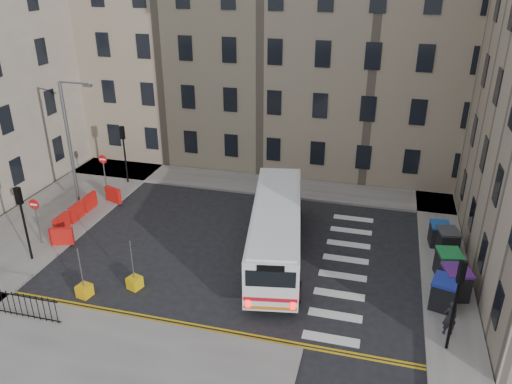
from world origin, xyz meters
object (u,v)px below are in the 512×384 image
at_px(wheelie_bin_a, 444,293).
at_px(wheelie_bin_d, 447,241).
at_px(bollard_chevron, 85,291).
at_px(bus, 276,228).
at_px(wheelie_bin_c, 448,264).
at_px(wheelie_bin_b, 455,282).
at_px(pedestrian, 450,318).
at_px(streetlamp, 70,145).
at_px(bollard_yellow, 135,283).
at_px(wheelie_bin_e, 439,234).

bearing_deg(wheelie_bin_a, wheelie_bin_d, 98.77).
bearing_deg(bollard_chevron, wheelie_bin_a, 11.57).
distance_m(bus, wheelie_bin_d, 9.20).
bearing_deg(wheelie_bin_c, bollard_chevron, -171.52).
xyz_separation_m(wheelie_bin_b, wheelie_bin_c, (-0.19, 1.57, -0.03)).
height_order(bus, wheelie_bin_a, bus).
bearing_deg(pedestrian, bus, -42.93).
xyz_separation_m(wheelie_bin_a, wheelie_bin_d, (0.50, 4.97, -0.05)).
bearing_deg(wheelie_bin_a, streetlamp, -177.66).
distance_m(wheelie_bin_a, wheelie_bin_c, 2.56).
bearing_deg(wheelie_bin_a, bollard_yellow, -156.97).
relative_size(wheelie_bin_a, pedestrian, 0.94).
distance_m(streetlamp, bollard_yellow, 10.82).
relative_size(bollard_yellow, bollard_chevron, 1.00).
height_order(wheelie_bin_b, bollard_chevron, wheelie_bin_b).
relative_size(bus, wheelie_bin_d, 7.73).
xyz_separation_m(streetlamp, wheelie_bin_c, (21.98, -2.15, -3.48)).
xyz_separation_m(wheelie_bin_c, wheelie_bin_e, (-0.21, 3.17, -0.06)).
distance_m(wheelie_bin_a, bollard_chevron, 16.57).
height_order(wheelie_bin_c, pedestrian, pedestrian).
bearing_deg(wheelie_bin_b, pedestrian, -113.30).
height_order(wheelie_bin_d, bollard_yellow, wheelie_bin_d).
bearing_deg(wheelie_bin_c, pedestrian, -104.75).
distance_m(wheelie_bin_e, pedestrian, 7.61).
relative_size(wheelie_bin_b, bollard_yellow, 2.60).
xyz_separation_m(streetlamp, wheelie_bin_a, (21.63, -4.68, -3.47)).
xyz_separation_m(bollard_yellow, bollard_chevron, (-1.98, -1.20, 0.00)).
height_order(streetlamp, bollard_yellow, streetlamp).
xyz_separation_m(wheelie_bin_e, bollard_yellow, (-14.38, -7.83, -0.49)).
height_order(streetlamp, wheelie_bin_b, streetlamp).
relative_size(wheelie_bin_a, bollard_yellow, 2.54).
height_order(wheelie_bin_e, bollard_yellow, wheelie_bin_e).
relative_size(wheelie_bin_e, bollard_chevron, 2.12).
xyz_separation_m(streetlamp, wheelie_bin_d, (22.13, 0.29, -3.52)).
bearing_deg(bollard_yellow, wheelie_bin_e, 28.56).
distance_m(wheelie_bin_e, bollard_yellow, 16.39).
relative_size(wheelie_bin_d, bollard_yellow, 2.37).
distance_m(pedestrian, bollard_chevron, 16.36).
relative_size(wheelie_bin_a, wheelie_bin_e, 1.20).
bearing_deg(bus, wheelie_bin_a, -26.64).
bearing_deg(wheelie_bin_b, bollard_chevron, -179.42).
distance_m(bollard_yellow, bollard_chevron, 2.32).
bearing_deg(wheelie_bin_c, wheelie_bin_b, -94.14).
relative_size(streetlamp, pedestrian, 5.01).
distance_m(wheelie_bin_c, wheelie_bin_d, 2.44).
height_order(streetlamp, bollard_chevron, streetlamp).
bearing_deg(bollard_yellow, wheelie_bin_c, 17.69).
xyz_separation_m(bus, bollard_chevron, (-7.92, -5.78, -1.39)).
distance_m(wheelie_bin_a, bollard_yellow, 14.41).
bearing_deg(bollard_chevron, bollard_yellow, 31.16).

